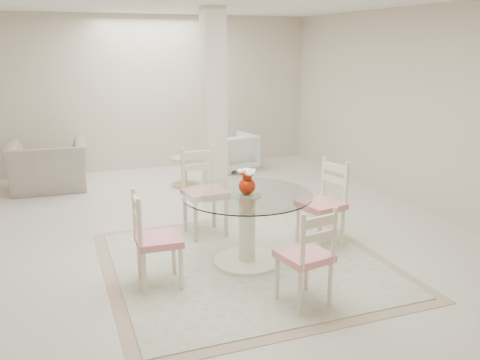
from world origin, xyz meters
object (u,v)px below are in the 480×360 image
object	(u,v)px
recliner_taupe	(48,166)
armchair_white	(233,152)
red_vase	(247,182)
dining_chair_north	(202,185)
side_table	(185,173)
dining_chair_south	(309,250)
column	(214,106)
dining_chair_west	(151,233)
dining_chair_east	(326,197)
dining_table	(247,229)

from	to	relation	value
recliner_taupe	armchair_white	xyz separation A→B (m)	(3.11, 0.22, -0.05)
red_vase	dining_chair_north	size ratio (longest dim) A/B	0.23
side_table	dining_chair_south	bearing A→B (deg)	-89.82
dining_chair_south	column	bearing A→B (deg)	-104.81
recliner_taupe	dining_chair_north	bearing A→B (deg)	125.29
dining_chair_west	dining_chair_south	world-z (taller)	dining_chair_west
dining_chair_north	side_table	size ratio (longest dim) A/B	2.46
red_vase	recliner_taupe	distance (m)	4.14
recliner_taupe	armchair_white	distance (m)	3.12
column	dining_chair_east	bearing A→B (deg)	-74.85
column	dining_chair_east	size ratio (longest dim) A/B	2.51
column	dining_chair_south	bearing A→B (deg)	-94.07
recliner_taupe	armchair_white	world-z (taller)	recliner_taupe
side_table	red_vase	bearing A→B (deg)	-92.91
dining_chair_west	recliner_taupe	size ratio (longest dim) A/B	0.88
dining_table	recliner_taupe	bearing A→B (deg)	117.08
dining_chair_east	armchair_white	bearing A→B (deg)	162.69
column	dining_table	bearing A→B (deg)	-99.92
dining_chair_west	side_table	world-z (taller)	dining_chair_west
recliner_taupe	side_table	distance (m)	2.10
dining_table	side_table	distance (m)	3.15
red_vase	side_table	distance (m)	3.22
dining_chair_east	dining_chair_south	distance (m)	1.44
column	armchair_white	bearing A→B (deg)	61.41
dining_chair_west	dining_chair_north	bearing A→B (deg)	-33.49
armchair_white	side_table	bearing A→B (deg)	21.05
column	armchair_white	world-z (taller)	column
dining_chair_east	dining_chair_south	world-z (taller)	dining_chair_east
armchair_white	dining_table	bearing A→B (deg)	59.05
column	recliner_taupe	bearing A→B (deg)	150.40
dining_chair_east	dining_chair_north	xyz separation A→B (m)	(-1.17, 0.83, 0.04)
dining_table	dining_chair_north	distance (m)	1.05
red_vase	side_table	size ratio (longest dim) A/B	0.56
column	side_table	xyz separation A→B (m)	(-0.25, 0.78, -1.14)
column	side_table	distance (m)	1.40
dining_chair_east	dining_chair_north	world-z (taller)	dining_chair_north
dining_table	dining_chair_north	bearing A→B (deg)	99.41
dining_chair_east	dining_chair_west	size ratio (longest dim) A/B	1.06
red_vase	armchair_white	size ratio (longest dim) A/B	0.36
recliner_taupe	side_table	xyz separation A→B (m)	(2.03, -0.51, -0.16)
red_vase	side_table	world-z (taller)	red_vase
dining_chair_west	recliner_taupe	world-z (taller)	dining_chair_west
red_vase	recliner_taupe	bearing A→B (deg)	117.09
dining_chair_west	dining_chair_south	bearing A→B (deg)	-123.54
column	dining_chair_north	bearing A→B (deg)	-113.25
dining_chair_south	recliner_taupe	bearing A→B (deg)	-77.04
dining_chair_north	side_table	bearing A→B (deg)	76.79
dining_table	dining_chair_east	size ratio (longest dim) A/B	1.22
dining_chair_north	dining_chair_south	world-z (taller)	dining_chair_north
dining_chair_north	dining_chair_west	world-z (taller)	dining_chair_north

